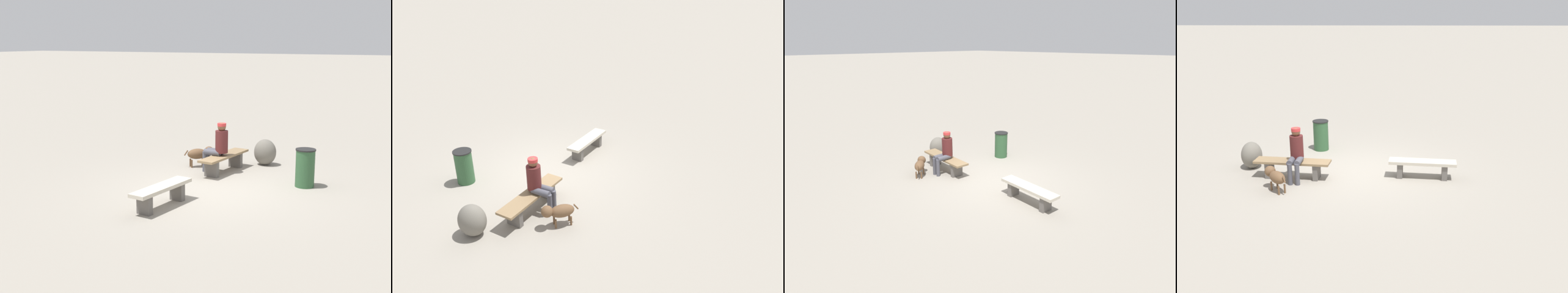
{
  "view_description": "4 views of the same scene",
  "coord_description": "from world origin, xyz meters",
  "views": [
    {
      "loc": [
        -10.24,
        -4.87,
        3.33
      ],
      "look_at": [
        0.39,
        0.67,
        0.85
      ],
      "focal_mm": 48.06,
      "sensor_mm": 36.0,
      "label": 1
    },
    {
      "loc": [
        7.52,
        4.5,
        5.06
      ],
      "look_at": [
        -0.54,
        0.9,
        0.77
      ],
      "focal_mm": 34.91,
      "sensor_mm": 36.0,
      "label": 2
    },
    {
      "loc": [
        -5.95,
        6.55,
        3.87
      ],
      "look_at": [
        0.68,
        -0.19,
        0.84
      ],
      "focal_mm": 30.04,
      "sensor_mm": 36.0,
      "label": 3
    },
    {
      "loc": [
        -0.63,
        10.1,
        3.95
      ],
      "look_at": [
        -0.39,
        0.3,
        0.77
      ],
      "focal_mm": 38.87,
      "sensor_mm": 36.0,
      "label": 4
    }
  ],
  "objects": [
    {
      "name": "seated_person",
      "position": [
        1.43,
        0.57,
        0.73
      ],
      "size": [
        0.34,
        0.65,
        1.28
      ],
      "rotation": [
        0.0,
        0.0,
        -0.04
      ],
      "color": "#511E1E",
      "rests_on": "ground"
    },
    {
      "name": "ground",
      "position": [
        0.0,
        0.0,
        -0.03
      ],
      "size": [
        210.0,
        210.0,
        0.06
      ],
      "primitive_type": "cube",
      "color": "gray"
    },
    {
      "name": "bench_right",
      "position": [
        1.56,
        0.46,
        0.32
      ],
      "size": [
        1.89,
        0.61,
        0.45
      ],
      "rotation": [
        0.0,
        0.0,
        -0.11
      ],
      "color": "#605B56",
      "rests_on": "ground"
    },
    {
      "name": "boulder",
      "position": [
        2.76,
        -0.2,
        0.35
      ],
      "size": [
        0.56,
        0.62,
        0.7
      ],
      "primitive_type": "ellipsoid",
      "rotation": [
        0.0,
        0.0,
        4.76
      ],
      "color": "#6B665B",
      "rests_on": "ground"
    },
    {
      "name": "trash_bin",
      "position": [
        1.17,
        -1.74,
        0.44
      ],
      "size": [
        0.46,
        0.46,
        0.88
      ],
      "color": "#2D5633",
      "rests_on": "ground"
    },
    {
      "name": "bench_left",
      "position": [
        -1.61,
        0.4,
        0.32
      ],
      "size": [
        1.66,
        0.54,
        0.44
      ],
      "rotation": [
        0.0,
        0.0,
        -0.11
      ],
      "color": "#605B56",
      "rests_on": "ground"
    },
    {
      "name": "dog",
      "position": [
        1.79,
        1.25,
        0.36
      ],
      "size": [
        0.63,
        0.65,
        0.53
      ],
      "rotation": [
        0.0,
        0.0,
        5.46
      ],
      "color": "brown",
      "rests_on": "ground"
    }
  ]
}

